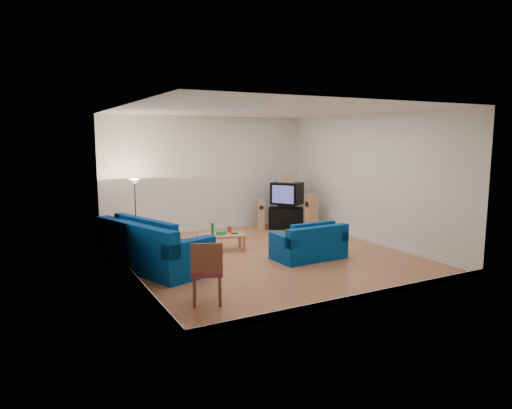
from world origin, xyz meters
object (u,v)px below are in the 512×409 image
sofa_three_seat (151,251)px  tv_stand (286,218)px  sofa_loveseat (310,246)px  television (287,193)px  coffee_table (222,237)px

sofa_three_seat → tv_stand: sofa_three_seat is taller
sofa_loveseat → television: 3.47m
sofa_loveseat → tv_stand: bearing=65.9°
sofa_three_seat → television: bearing=97.0°
coffee_table → television: (2.75, 1.56, 0.69)m
sofa_three_seat → tv_stand: bearing=97.2°
sofa_loveseat → tv_stand: size_ratio=1.57×
tv_stand → television: size_ratio=0.97×
sofa_three_seat → tv_stand: size_ratio=2.80×
sofa_three_seat → tv_stand: (4.55, 2.24, -0.06)m
coffee_table → tv_stand: size_ratio=1.18×
sofa_loveseat → tv_stand: sofa_loveseat is taller
tv_stand → television: 0.73m
sofa_three_seat → coffee_table: (1.83, 0.67, -0.03)m
sofa_three_seat → coffee_table: size_ratio=2.37×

